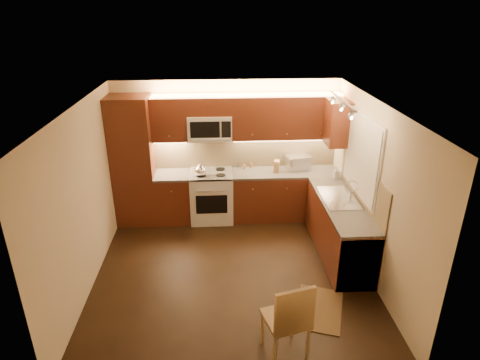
{
  "coord_description": "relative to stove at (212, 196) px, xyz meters",
  "views": [
    {
      "loc": [
        -0.19,
        -5.1,
        3.7
      ],
      "look_at": [
        0.15,
        0.55,
        1.25
      ],
      "focal_mm": 30.67,
      "sensor_mm": 36.0,
      "label": 1
    }
  ],
  "objects": [
    {
      "name": "ceiling",
      "position": [
        0.3,
        -1.68,
        2.04
      ],
      "size": [
        4.0,
        4.0,
        0.01
      ],
      "primitive_type": "cube",
      "color": "beige",
      "rests_on": "ground"
    },
    {
      "name": "pantry",
      "position": [
        -1.35,
        0.02,
        0.69
      ],
      "size": [
        0.7,
        0.6,
        2.3
      ],
      "primitive_type": "cube",
      "color": "#481C0F",
      "rests_on": "floor"
    },
    {
      "name": "dining_chair",
      "position": [
        0.83,
        -3.26,
        0.05
      ],
      "size": [
        0.55,
        0.55,
        1.02
      ],
      "primitive_type": null,
      "rotation": [
        0.0,
        0.0,
        0.26
      ],
      "color": "#A6884B",
      "rests_on": "floor"
    },
    {
      "name": "backsplash_right",
      "position": [
        2.29,
        -1.28,
        0.74
      ],
      "size": [
        0.02,
        2.0,
        0.6
      ],
      "primitive_type": "cube",
      "color": "tan",
      "rests_on": "wall_right"
    },
    {
      "name": "microwave",
      "position": [
        0.0,
        0.14,
        1.26
      ],
      "size": [
        0.76,
        0.38,
        0.44
      ],
      "primitive_type": null,
      "color": "silver",
      "rests_on": "wall_back"
    },
    {
      "name": "rug",
      "position": [
        1.4,
        -2.58,
        -0.45
      ],
      "size": [
        0.84,
        1.02,
        0.01
      ],
      "primitive_type": "cube",
      "rotation": [
        0.0,
        0.0,
        -0.33
      ],
      "color": "black",
      "rests_on": "floor"
    },
    {
      "name": "backsplash_back",
      "position": [
        0.65,
        0.31,
        0.74
      ],
      "size": [
        3.3,
        0.02,
        0.6
      ],
      "primitive_type": "cube",
      "color": "tan",
      "rests_on": "wall_back"
    },
    {
      "name": "stove",
      "position": [
        0.0,
        0.0,
        0.0
      ],
      "size": [
        0.76,
        0.65,
        0.92
      ],
      "primitive_type": null,
      "color": "silver",
      "rests_on": "floor"
    },
    {
      "name": "faucet",
      "position": [
        2.18,
        -1.12,
        0.59
      ],
      "size": [
        0.2,
        0.04,
        0.3
      ],
      "primitive_type": null,
      "color": "silver",
      "rests_on": "counter_right"
    },
    {
      "name": "window_blinds",
      "position": [
        2.27,
        -1.12,
        1.14
      ],
      "size": [
        0.02,
        1.36,
        1.16
      ],
      "primitive_type": "cube",
      "color": "silver",
      "rests_on": "wall_right"
    },
    {
      "name": "dishwasher",
      "position": [
        2.0,
        -1.98,
        -0.03
      ],
      "size": [
        0.58,
        0.6,
        0.84
      ],
      "primitive_type": "cube",
      "color": "silver",
      "rests_on": "floor"
    },
    {
      "name": "base_cab_right",
      "position": [
        2.0,
        -1.28,
        -0.03
      ],
      "size": [
        0.6,
        2.0,
        0.86
      ],
      "primitive_type": "cube",
      "color": "#481C0F",
      "rests_on": "floor"
    },
    {
      "name": "wall_right",
      "position": [
        2.3,
        -1.68,
        0.79
      ],
      "size": [
        0.01,
        4.0,
        2.5
      ],
      "primitive_type": "cube",
      "color": "#CAB794",
      "rests_on": "ground"
    },
    {
      "name": "wall_front",
      "position": [
        0.3,
        -3.67,
        0.79
      ],
      "size": [
        4.0,
        0.01,
        2.5
      ],
      "primitive_type": "cube",
      "color": "#CAB794",
      "rests_on": "ground"
    },
    {
      "name": "kettle",
      "position": [
        -0.18,
        -0.13,
        0.58
      ],
      "size": [
        0.26,
        0.26,
        0.25
      ],
      "primitive_type": null,
      "rotation": [
        0.0,
        0.0,
        0.23
      ],
      "color": "silver",
      "rests_on": "stove"
    },
    {
      "name": "counter_back_right",
      "position": [
        1.34,
        0.02,
        0.42
      ],
      "size": [
        1.92,
        0.6,
        0.04
      ],
      "primitive_type": "cube",
      "color": "#383532",
      "rests_on": "base_cab_back_right"
    },
    {
      "name": "wall_left",
      "position": [
        -1.7,
        -1.68,
        0.79
      ],
      "size": [
        0.01,
        4.0,
        2.5
      ],
      "primitive_type": "cube",
      "color": "#CAB794",
      "rests_on": "ground"
    },
    {
      "name": "sink",
      "position": [
        2.0,
        -1.12,
        0.52
      ],
      "size": [
        0.52,
        0.86,
        0.15
      ],
      "primitive_type": null,
      "color": "silver",
      "rests_on": "counter_right"
    },
    {
      "name": "floor",
      "position": [
        0.3,
        -1.68,
        -0.46
      ],
      "size": [
        4.0,
        4.0,
        0.01
      ],
      "primitive_type": "cube",
      "color": "black",
      "rests_on": "ground"
    },
    {
      "name": "upper_cab_back_left",
      "position": [
        -0.69,
        0.15,
        1.42
      ],
      "size": [
        0.62,
        0.35,
        0.75
      ],
      "primitive_type": "cube",
      "color": "#481C0F",
      "rests_on": "wall_back"
    },
    {
      "name": "counter_back_left",
      "position": [
        -0.69,
        0.02,
        0.42
      ],
      "size": [
        0.62,
        0.6,
        0.04
      ],
      "primitive_type": "cube",
      "color": "#383532",
      "rests_on": "base_cab_back_left"
    },
    {
      "name": "soap_bottle",
      "position": [
        2.18,
        -0.34,
        0.55
      ],
      "size": [
        0.1,
        0.11,
        0.22
      ],
      "primitive_type": "imported",
      "rotation": [
        0.0,
        0.0,
        0.06
      ],
      "color": "silver",
      "rests_on": "counter_right"
    },
    {
      "name": "knife_block",
      "position": [
        1.18,
        0.04,
        0.54
      ],
      "size": [
        0.13,
        0.17,
        0.2
      ],
      "primitive_type": "cube",
      "rotation": [
        0.0,
        0.0,
        -0.25
      ],
      "color": "#A6884B",
      "rests_on": "counter_back_right"
    },
    {
      "name": "track_light_bar",
      "position": [
        1.85,
        -1.27,
        2.0
      ],
      "size": [
        0.04,
        1.2,
        0.03
      ],
      "primitive_type": "cube",
      "color": "silver",
      "rests_on": "ceiling"
    },
    {
      "name": "spice_jar_b",
      "position": [
        0.74,
        0.26,
        0.48
      ],
      "size": [
        0.05,
        0.05,
        0.09
      ],
      "primitive_type": "cylinder",
      "rotation": [
        0.0,
        0.0,
        0.1
      ],
      "color": "brown",
      "rests_on": "counter_back_right"
    },
    {
      "name": "upper_cab_bridge",
      "position": [
        0.0,
        0.15,
        1.63
      ],
      "size": [
        0.76,
        0.35,
        0.31
      ],
      "primitive_type": "cube",
      "color": "#481C0F",
      "rests_on": "wall_back"
    },
    {
      "name": "upper_cab_right_corner",
      "position": [
        2.12,
        -0.28,
        1.42
      ],
      "size": [
        0.35,
        0.5,
        0.75
      ],
      "primitive_type": "cube",
      "color": "#481C0F",
      "rests_on": "wall_right"
    },
    {
      "name": "spice_jar_a",
      "position": [
        0.53,
        0.26,
        0.48
      ],
      "size": [
        0.05,
        0.05,
        0.08
      ],
      "primitive_type": "cylinder",
      "rotation": [
        0.0,
        0.0,
        -0.25
      ],
      "color": "silver",
      "rests_on": "counter_back_right"
    },
    {
      "name": "wall_back",
      "position": [
        0.3,
        0.32,
        0.79
      ],
      "size": [
        4.0,
        0.01,
        2.5
      ],
      "primitive_type": "cube",
      "color": "#CAB794",
      "rests_on": "ground"
    },
    {
      "name": "window_frame",
      "position": [
        2.29,
        -1.12,
        1.14
      ],
      "size": [
        0.03,
        1.44,
        1.24
      ],
      "primitive_type": "cube",
      "color": "silver",
      "rests_on": "wall_right"
    },
    {
      "name": "spice_jar_c",
      "position": [
        0.61,
        0.21,
        0.49
      ],
      "size": [
        0.06,
        0.06,
        0.09
      ],
      "primitive_type": "cylinder",
      "rotation": [
        0.0,
        0.0,
        -0.43
      ],
      "color": "silver",
      "rests_on": "counter_back_right"
    },
    {
      "name": "counter_right",
      "position": [
        2.0,
        -1.28,
        0.42
      ],
      "size": [
        0.6,
        2.0,
        0.04
      ],
      "primitive_type": "cube",
      "color": "#383532",
      "rests_on": "base_cab_right"
    },
    {
      "name": "base_cab_back_left",
      "position": [
        -0.69,
        0.02,
        -0.03
      ],
      "size": [
        0.62,
        0.6,
        0.86
      ],
      "primitive_type": "cube",
      "color": "#481C0F",
      "rests_on": "floor"
    },
    {
      "name": "base_cab_back_right",
      "position": [
        1.34,
        0.02,
        -0.03
      ],
      "size": [
        1.92,
        0.6,
        0.86
      ],
      "primitive_type": "cube",
      "color": "#481C0F",
      "rests_on": "floor"
    },
    {
      "name": "upper_cab_back_right",
      "position": [
        1.34,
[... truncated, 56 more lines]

